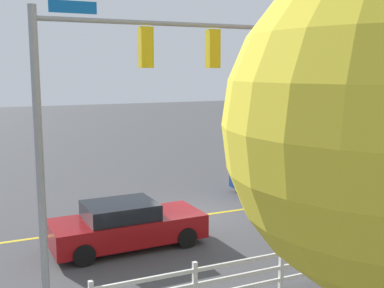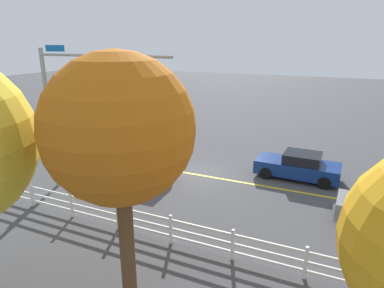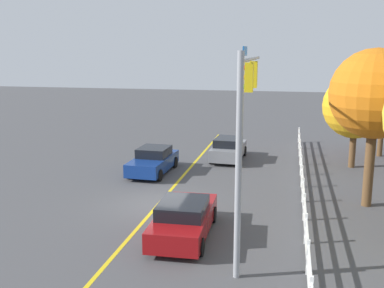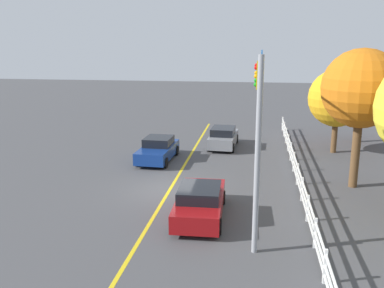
# 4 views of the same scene
# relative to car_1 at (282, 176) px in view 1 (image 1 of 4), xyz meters

# --- Properties ---
(ground_plane) EXTENTS (120.00, 120.00, 0.00)m
(ground_plane) POSITION_rel_car_1_xyz_m (5.30, 1.83, -0.69)
(ground_plane) COLOR #444447
(lane_center_stripe) EXTENTS (28.00, 0.16, 0.01)m
(lane_center_stripe) POSITION_rel_car_1_xyz_m (1.30, 1.83, -0.69)
(lane_center_stripe) COLOR gold
(lane_center_stripe) RESTS_ON ground_plane
(signal_assembly) EXTENTS (6.92, 0.38, 7.01)m
(signal_assembly) POSITION_rel_car_1_xyz_m (9.37, 6.10, 4.22)
(signal_assembly) COLOR gray
(signal_assembly) RESTS_ON ground_plane
(car_1) EXTENTS (4.44, 2.04, 1.45)m
(car_1) POSITION_rel_car_1_xyz_m (0.00, 0.00, 0.00)
(car_1) COLOR navy
(car_1) RESTS_ON ground_plane
(car_2) EXTENTS (4.75, 2.11, 1.44)m
(car_2) POSITION_rel_car_1_xyz_m (8.48, 3.79, 0.00)
(car_2) COLOR maroon
(car_2) RESTS_ON ground_plane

